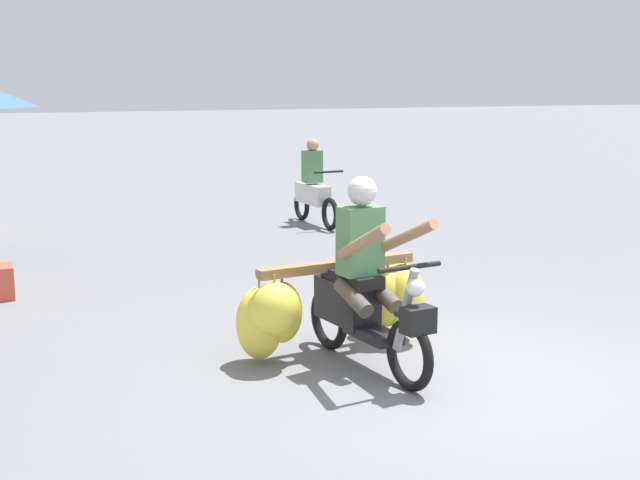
{
  "coord_description": "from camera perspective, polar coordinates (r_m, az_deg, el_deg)",
  "views": [
    {
      "loc": [
        -3.55,
        -5.42,
        2.34
      ],
      "look_at": [
        -0.63,
        1.71,
        0.9
      ],
      "focal_mm": 48.32,
      "sensor_mm": 36.0,
      "label": 1
    }
  ],
  "objects": [
    {
      "name": "motorbike_main_loaded",
      "position": [
        7.38,
        2.1,
        -3.86
      ],
      "size": [
        1.86,
        1.86,
        1.58
      ],
      "color": "black",
      "rests_on": "ground"
    },
    {
      "name": "ground_plane",
      "position": [
        6.89,
        10.48,
        -9.46
      ],
      "size": [
        120.0,
        120.0,
        0.0
      ],
      "primitive_type": "plane",
      "color": "slate"
    },
    {
      "name": "motorbike_distant_ahead_left",
      "position": [
        14.04,
        -0.44,
        3.33
      ],
      "size": [
        0.5,
        1.62,
        1.4
      ],
      "color": "black",
      "rests_on": "ground"
    }
  ]
}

